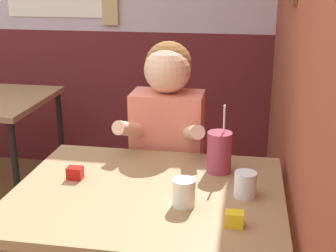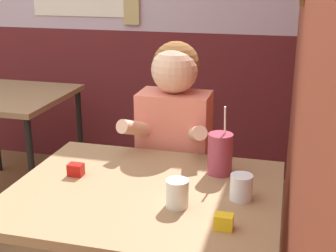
% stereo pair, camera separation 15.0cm
% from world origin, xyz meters
% --- Properties ---
extents(brick_wall_right, '(0.08, 4.30, 2.70)m').
position_xyz_m(brick_wall_right, '(1.43, 1.15, 1.35)').
color(brick_wall_right, brown).
rests_on(brick_wall_right, ground_plane).
extents(main_table, '(1.02, 0.82, 0.75)m').
position_xyz_m(main_table, '(0.86, 0.40, 0.68)').
color(main_table, '#93704C').
rests_on(main_table, ground_plane).
extents(person_seated, '(0.42, 0.42, 1.23)m').
position_xyz_m(person_seated, '(0.84, 0.94, 0.67)').
color(person_seated, '#EA7F6B').
rests_on(person_seated, ground_plane).
extents(cocktail_pitcher, '(0.10, 0.10, 0.29)m').
position_xyz_m(cocktail_pitcher, '(1.11, 0.62, 0.83)').
color(cocktail_pitcher, '#99384C').
rests_on(cocktail_pitcher, main_table).
extents(glass_near_pitcher, '(0.08, 0.08, 0.09)m').
position_xyz_m(glass_near_pitcher, '(1.22, 0.41, 0.80)').
color(glass_near_pitcher, silver).
rests_on(glass_near_pitcher, main_table).
extents(glass_center, '(0.08, 0.08, 0.10)m').
position_xyz_m(glass_center, '(1.01, 0.30, 0.80)').
color(glass_center, silver).
rests_on(glass_center, main_table).
extents(condiment_ketchup, '(0.06, 0.04, 0.05)m').
position_xyz_m(condiment_ketchup, '(0.56, 0.45, 0.77)').
color(condiment_ketchup, '#B7140F').
rests_on(condiment_ketchup, main_table).
extents(condiment_mustard, '(0.06, 0.04, 0.05)m').
position_xyz_m(condiment_mustard, '(1.19, 0.19, 0.77)').
color(condiment_mustard, yellow).
rests_on(condiment_mustard, main_table).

